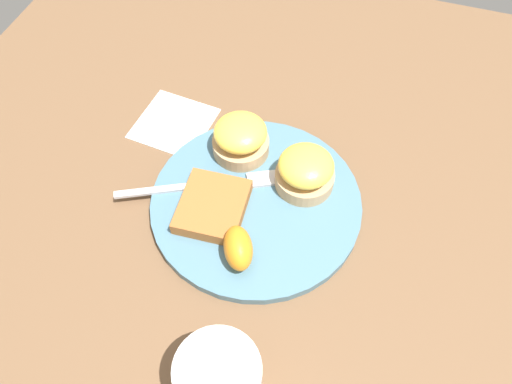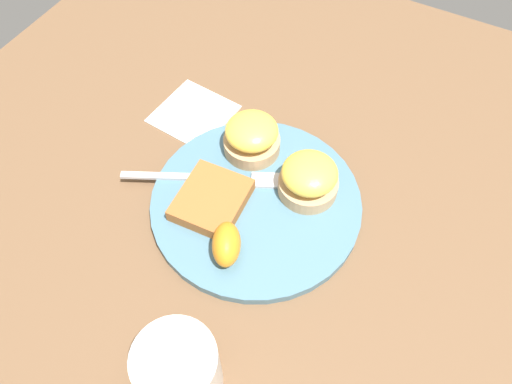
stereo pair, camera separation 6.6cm
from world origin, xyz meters
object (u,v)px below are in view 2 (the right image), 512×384
Objects in this scene: orange_wedge at (226,244)px; fork at (213,178)px; sandwich_benedict_right at (252,137)px; hashbrown_patty at (212,200)px; sandwich_benedict_left at (309,178)px; cup at (178,372)px.

fork is at bearing -139.87° from orange_wedge.
sandwich_benedict_right reaches higher than orange_wedge.
hashbrown_patty is at bearing 30.12° from fork.
sandwich_benedict_left is at bearing 74.76° from sandwich_benedict_right.
hashbrown_patty is (0.08, -0.10, -0.02)m from sandwich_benedict_left.
sandwich_benedict_left is 0.13m from hashbrown_patty.
orange_wedge is (0.05, 0.06, 0.01)m from hashbrown_patty.
hashbrown_patty is at bearing -157.06° from cup.
hashbrown_patty reaches higher than fork.
sandwich_benedict_left reaches higher than fork.
sandwich_benedict_right is 0.39× the size of fork.
sandwich_benedict_left is 0.14m from fork.
fork is 1.78× the size of cup.
sandwich_benedict_right is at bearing 179.04° from hashbrown_patty.
orange_wedge reaches higher than hashbrown_patty.
fork is (0.07, -0.02, -0.03)m from sandwich_benedict_right.
hashbrown_patty is 1.61× the size of orange_wedge.
orange_wedge is at bearing 45.54° from hashbrown_patty.
sandwich_benedict_right is 0.69× the size of cup.
orange_wedge is (0.14, -0.05, -0.01)m from sandwich_benedict_left.
cup reaches higher than orange_wedge.
hashbrown_patty is at bearing -0.96° from sandwich_benedict_right.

